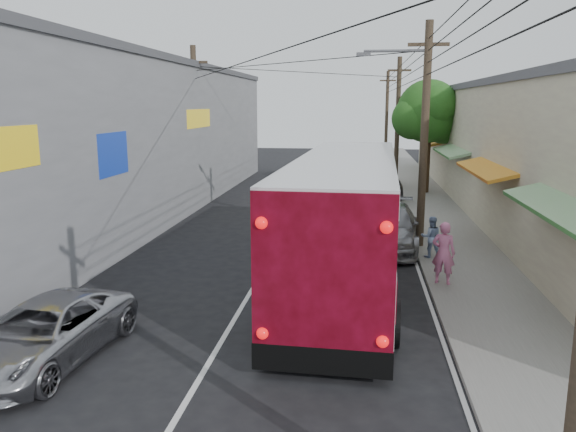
% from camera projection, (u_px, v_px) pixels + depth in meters
% --- Properties ---
extents(sidewalk, '(3.00, 80.00, 0.12)m').
position_uv_depth(sidewalk, '(432.00, 212.00, 27.21)').
color(sidewalk, slate).
rests_on(sidewalk, ground).
extents(building_right, '(7.09, 40.00, 6.25)m').
position_uv_depth(building_right, '(522.00, 146.00, 27.99)').
color(building_right, beige).
rests_on(building_right, ground).
extents(building_left, '(7.20, 36.00, 7.25)m').
position_uv_depth(building_left, '(116.00, 137.00, 26.43)').
color(building_left, gray).
rests_on(building_left, ground).
extents(utility_poles, '(11.80, 45.28, 8.00)m').
position_uv_depth(utility_poles, '(364.00, 127.00, 27.15)').
color(utility_poles, '#473828').
rests_on(utility_poles, ground).
extents(street_tree, '(4.40, 4.00, 6.60)m').
position_uv_depth(street_tree, '(430.00, 113.00, 32.11)').
color(street_tree, '#3F2B19').
rests_on(street_tree, ground).
extents(coach_bus, '(3.40, 13.02, 3.72)m').
position_uv_depth(coach_bus, '(346.00, 217.00, 16.51)').
color(coach_bus, silver).
rests_on(coach_bus, ground).
extents(jeepney, '(2.50, 4.68, 1.25)m').
position_uv_depth(jeepney, '(44.00, 333.00, 11.40)').
color(jeepney, '#AFAFB6').
rests_on(jeepney, ground).
extents(parked_suv, '(2.54, 5.49, 1.55)m').
position_uv_depth(parked_suv, '(388.00, 227.00, 20.57)').
color(parked_suv, gray).
rests_on(parked_suv, ground).
extents(parked_car_mid, '(2.50, 4.88, 1.59)m').
position_uv_depth(parked_car_mid, '(383.00, 190.00, 29.19)').
color(parked_car_mid, '#29292E').
rests_on(parked_car_mid, ground).
extents(parked_car_far, '(1.66, 4.67, 1.53)m').
position_uv_depth(parked_car_far, '(373.00, 176.00, 35.37)').
color(parked_car_far, black).
rests_on(parked_car_far, ground).
extents(pedestrian_near, '(0.76, 0.62, 1.81)m').
position_uv_depth(pedestrian_near, '(444.00, 253.00, 16.00)').
color(pedestrian_near, pink).
rests_on(pedestrian_near, sidewalk).
extents(pedestrian_far, '(0.71, 0.57, 1.40)m').
position_uv_depth(pedestrian_far, '(431.00, 237.00, 18.82)').
color(pedestrian_far, '#93ABD6').
rests_on(pedestrian_far, sidewalk).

